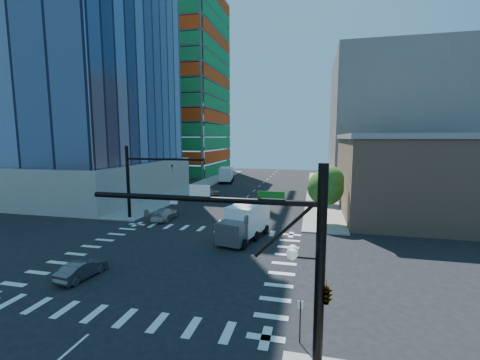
# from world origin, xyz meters

# --- Properties ---
(ground) EXTENTS (160.00, 160.00, 0.00)m
(ground) POSITION_xyz_m (0.00, 0.00, 0.00)
(ground) COLOR black
(ground) RESTS_ON ground
(road_markings) EXTENTS (20.00, 20.00, 0.01)m
(road_markings) POSITION_xyz_m (0.00, 0.00, 0.01)
(road_markings) COLOR silver
(road_markings) RESTS_ON ground
(sidewalk_ne) EXTENTS (5.00, 60.00, 0.15)m
(sidewalk_ne) POSITION_xyz_m (12.50, 40.00, 0.07)
(sidewalk_ne) COLOR gray
(sidewalk_ne) RESTS_ON ground
(sidewalk_nw) EXTENTS (5.00, 60.00, 0.15)m
(sidewalk_nw) POSITION_xyz_m (-12.50, 40.00, 0.07)
(sidewalk_nw) COLOR gray
(sidewalk_nw) RESTS_ON ground
(construction_building) EXTENTS (25.16, 34.50, 70.60)m
(construction_building) POSITION_xyz_m (-27.41, 61.93, 24.61)
(construction_building) COLOR gray
(construction_building) RESTS_ON ground
(commercial_building) EXTENTS (20.50, 22.50, 10.60)m
(commercial_building) POSITION_xyz_m (25.00, 22.00, 5.31)
(commercial_building) COLOR #A2775E
(commercial_building) RESTS_ON ground
(bg_building_ne) EXTENTS (24.00, 30.00, 28.00)m
(bg_building_ne) POSITION_xyz_m (27.00, 55.00, 14.00)
(bg_building_ne) COLOR slate
(bg_building_ne) RESTS_ON ground
(signal_mast_se) EXTENTS (10.51, 2.48, 9.00)m
(signal_mast_se) POSITION_xyz_m (10.60, -11.50, 5.01)
(signal_mast_se) COLOR black
(signal_mast_se) RESTS_ON sidewalk_se
(signal_mast_nw) EXTENTS (10.20, 0.40, 9.00)m
(signal_mast_nw) POSITION_xyz_m (-10.00, 11.50, 5.49)
(signal_mast_nw) COLOR black
(signal_mast_nw) RESTS_ON sidewalk_nw
(tree_south) EXTENTS (4.16, 4.16, 6.82)m
(tree_south) POSITION_xyz_m (12.63, 13.90, 4.69)
(tree_south) COLOR #382316
(tree_south) RESTS_ON sidewalk_ne
(tree_north) EXTENTS (3.54, 3.52, 5.78)m
(tree_north) POSITION_xyz_m (12.93, 25.90, 3.99)
(tree_north) COLOR #382316
(tree_north) RESTS_ON sidewalk_ne
(no_parking_sign) EXTENTS (0.30, 0.06, 2.20)m
(no_parking_sign) POSITION_xyz_m (10.70, -9.00, 1.38)
(no_parking_sign) COLOR black
(no_parking_sign) RESTS_ON ground
(car_nb_far) EXTENTS (3.67, 5.33, 1.35)m
(car_nb_far) POSITION_xyz_m (3.11, 21.42, 0.68)
(car_nb_far) COLOR black
(car_nb_far) RESTS_ON ground
(car_sb_near) EXTENTS (2.23, 5.10, 1.46)m
(car_sb_near) POSITION_xyz_m (-6.82, 11.87, 0.73)
(car_sb_near) COLOR #B3B3B3
(car_sb_near) RESTS_ON ground
(car_sb_mid) EXTENTS (3.05, 4.62, 1.46)m
(car_sb_mid) POSITION_xyz_m (-6.46, 28.53, 0.73)
(car_sb_mid) COLOR #9B9CA2
(car_sb_mid) RESTS_ON ground
(car_sb_cross) EXTENTS (1.80, 4.05, 1.29)m
(car_sb_cross) POSITION_xyz_m (-5.03, -5.00, 0.65)
(car_sb_cross) COLOR #47484C
(car_sb_cross) RESTS_ON ground
(box_truck_near) EXTENTS (4.29, 7.09, 3.47)m
(box_truck_near) POSITION_xyz_m (4.48, 6.22, 1.53)
(box_truck_near) COLOR black
(box_truck_near) RESTS_ON ground
(box_truck_far) EXTENTS (3.95, 7.07, 3.51)m
(box_truck_far) POSITION_xyz_m (-8.33, 46.19, 1.55)
(box_truck_far) COLOR black
(box_truck_far) RESTS_ON ground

